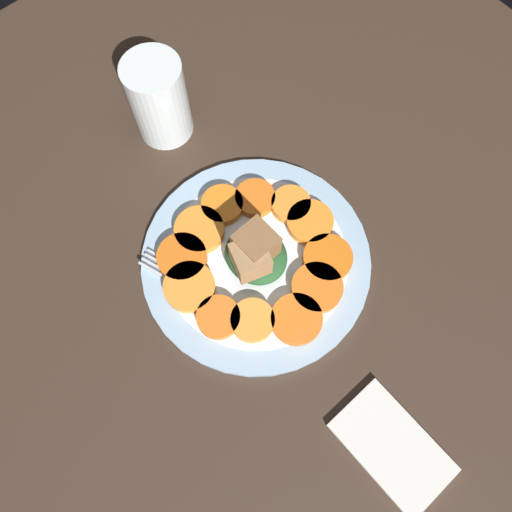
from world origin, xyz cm
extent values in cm
cube|color=#38281E|center=(0.00, 0.00, 1.00)|extent=(120.00, 120.00, 2.00)
cylinder|color=#99B7D1|center=(0.00, 0.00, 2.50)|extent=(29.96, 29.96, 1.00)
cylinder|color=white|center=(0.00, 0.00, 2.55)|extent=(23.96, 23.96, 1.00)
cylinder|color=orange|center=(5.97, -5.81, 3.80)|extent=(5.46, 5.46, 1.39)
cylinder|color=orange|center=(9.43, -1.67, 3.80)|extent=(6.41, 6.41, 1.39)
cylinder|color=orange|center=(8.17, 3.01, 3.80)|extent=(6.52, 6.52, 1.39)
cylinder|color=orange|center=(6.22, 6.77, 3.80)|extent=(6.39, 6.39, 1.39)
cylinder|color=orange|center=(1.02, 8.58, 3.80)|extent=(6.16, 6.16, 1.39)
cylinder|color=orange|center=(-2.54, 8.44, 3.80)|extent=(5.29, 5.29, 1.39)
cylinder|color=orange|center=(-6.40, 5.47, 3.80)|extent=(5.42, 5.42, 1.39)
cylinder|color=orange|center=(-8.53, 1.51, 3.80)|extent=(5.64, 5.64, 1.39)
cylinder|color=orange|center=(-7.73, -3.10, 3.80)|extent=(6.56, 6.56, 1.39)
cylinder|color=orange|center=(-6.22, -7.19, 3.80)|extent=(6.46, 6.46, 1.39)
cylinder|color=orange|center=(-2.51, -8.95, 3.80)|extent=(6.53, 6.53, 1.39)
cylinder|color=orange|center=(2.90, -8.70, 3.80)|extent=(5.43, 5.43, 1.39)
ellipsoid|color=#235128|center=(0.00, 0.00, 4.48)|extent=(8.44, 7.60, 2.76)
cube|color=brown|center=(0.03, 0.07, 8.05)|extent=(4.45, 4.45, 4.39)
cube|color=#9E754C|center=(0.88, -1.67, 7.91)|extent=(5.19, 5.19, 4.10)
cube|color=olive|center=(0.05, 0.01, 7.57)|extent=(4.04, 4.04, 3.42)
cube|color=silver|center=(2.41, -6.56, 3.30)|extent=(12.41, 5.22, 0.40)
cube|color=silver|center=(-4.35, -8.91, 3.30)|extent=(2.22, 2.69, 0.40)
cube|color=silver|center=(-7.12, -10.93, 3.30)|extent=(4.85, 1.94, 0.40)
cube|color=silver|center=(-7.34, -10.30, 3.30)|extent=(4.85, 1.94, 0.40)
cube|color=silver|center=(-7.56, -9.67, 3.30)|extent=(4.85, 1.94, 0.40)
cube|color=silver|center=(-7.78, -9.04, 3.30)|extent=(4.85, 1.94, 0.40)
cylinder|color=silver|center=(-24.40, 4.01, 8.22)|extent=(7.91, 7.91, 12.45)
cube|color=silver|center=(27.54, -3.32, 2.40)|extent=(13.49, 8.09, 0.80)
camera|label=1|loc=(16.70, -14.70, 63.85)|focal=35.00mm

